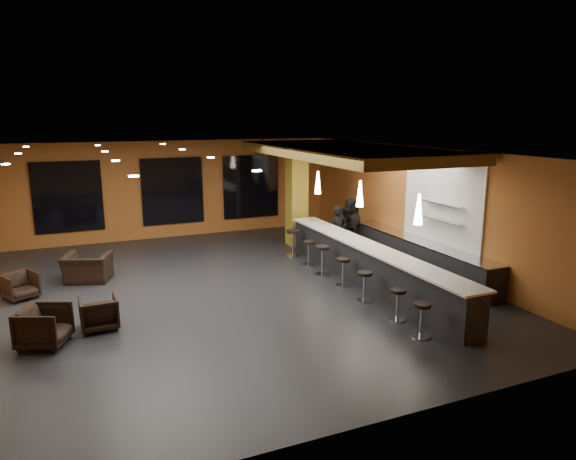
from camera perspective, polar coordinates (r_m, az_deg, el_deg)
name	(u,v)px	position (r m, az deg, el deg)	size (l,w,h in m)	color
floor	(224,292)	(13.36, -7.11, -6.84)	(12.00, 13.00, 0.10)	black
ceiling	(220,150)	(12.63, -7.56, 8.76)	(12.00, 13.00, 0.10)	black
wall_back	(172,189)	(19.17, -12.76, 4.44)	(12.00, 0.10, 3.50)	#A15924
wall_front	(358,315)	(7.05, 7.77, -9.39)	(12.00, 0.10, 3.50)	#A15924
wall_right	(421,207)	(15.61, 14.56, 2.53)	(0.10, 13.00, 3.50)	#A15924
wood_soffit	(345,151)	(15.11, 6.31, 8.69)	(3.60, 8.00, 0.28)	olive
window_left	(68,197)	(18.76, -23.26, 3.39)	(2.20, 0.06, 2.40)	black
window_center	(173,191)	(19.07, -12.70, 4.25)	(2.20, 0.06, 2.40)	black
window_right	(251,187)	(19.83, -4.13, 4.83)	(2.20, 0.06, 2.40)	black
tile_backsplash	(442,204)	(14.75, 16.69, 2.81)	(0.06, 3.20, 2.40)	white
bar_counter	(368,266)	(13.74, 8.84, -3.92)	(0.60, 8.00, 1.00)	black
bar_top	(368,246)	(13.60, 8.92, -1.80)	(0.78, 8.10, 0.05)	white
prep_counter	(418,255)	(15.27, 14.23, -2.76)	(0.70, 6.00, 0.86)	black
prep_top	(419,240)	(15.15, 14.33, -1.10)	(0.72, 6.00, 0.03)	silver
wall_shelf_lower	(441,220)	(14.58, 16.67, 1.10)	(0.30, 1.50, 0.03)	silver
wall_shelf_upper	(442,203)	(14.50, 16.78, 2.84)	(0.30, 1.50, 0.03)	silver
column	(297,195)	(17.44, 0.97, 3.96)	(0.60, 0.60, 3.50)	olive
pendant_0	(419,209)	(11.72, 14.32, 2.26)	(0.20, 0.20, 0.70)	white
pendant_1	(360,194)	(13.76, 8.00, 4.03)	(0.20, 0.20, 0.70)	white
pendant_2	(318,183)	(15.93, 3.34, 5.29)	(0.20, 0.20, 0.70)	white
staff_a	(338,231)	(16.28, 5.59, -0.14)	(0.58, 0.38, 1.60)	black
staff_b	(347,231)	(16.61, 6.61, -0.06)	(0.73, 0.57, 1.51)	black
staff_c	(351,225)	(16.97, 7.04, 0.61)	(0.85, 0.55, 1.74)	black
armchair_a	(44,327)	(11.13, -25.47, -9.66)	(0.84, 0.86, 0.79)	black
armchair_b	(99,313)	(11.54, -20.27, -8.63)	(0.74, 0.76, 0.70)	black
armchair_c	(20,286)	(14.12, -27.63, -5.52)	(0.71, 0.73, 0.66)	black
armchair_d	(88,268)	(14.84, -21.38, -3.92)	(1.16, 1.01, 0.75)	black
bar_stool_0	(422,316)	(10.74, 14.63, -9.18)	(0.37, 0.37, 0.72)	silver
bar_stool_1	(398,300)	(11.47, 12.10, -7.67)	(0.36, 0.36, 0.71)	silver
bar_stool_2	(364,283)	(12.47, 8.49, -5.80)	(0.37, 0.37, 0.73)	silver
bar_stool_3	(343,268)	(13.49, 6.16, -4.26)	(0.38, 0.38, 0.75)	silver
bar_stool_4	(322,257)	(14.33, 3.85, -2.96)	(0.42, 0.42, 0.84)	silver
bar_stool_5	(309,250)	(15.27, 2.32, -2.22)	(0.37, 0.37, 0.73)	silver
bar_stool_6	(293,239)	(16.20, 0.56, -1.05)	(0.43, 0.43, 0.85)	silver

